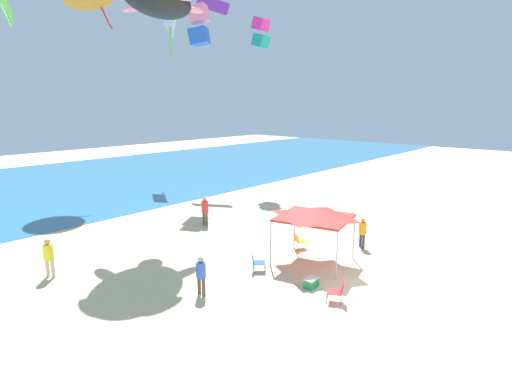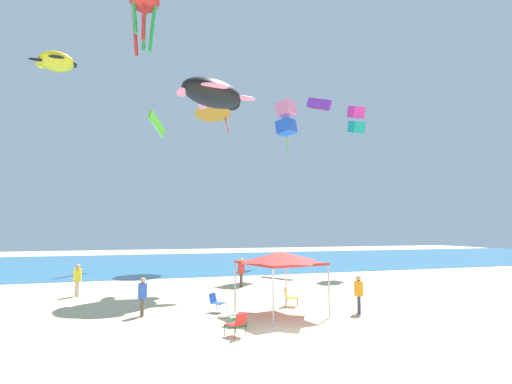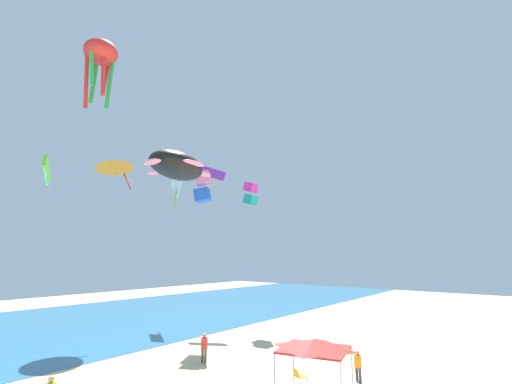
{
  "view_description": "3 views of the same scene",
  "coord_description": "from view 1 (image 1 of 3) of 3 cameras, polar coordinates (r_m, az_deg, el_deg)",
  "views": [
    {
      "loc": [
        -14.27,
        -6.2,
        7.35
      ],
      "look_at": [
        -0.21,
        6.33,
        3.19
      ],
      "focal_mm": 27.87,
      "sensor_mm": 36.0,
      "label": 1
    },
    {
      "loc": [
        -5.44,
        -12.83,
        3.69
      ],
      "look_at": [
        1.14,
        8.24,
        5.72
      ],
      "focal_mm": 27.92,
      "sensor_mm": 36.0,
      "label": 2
    },
    {
      "loc": [
        -15.27,
        -5.4,
        6.71
      ],
      "look_at": [
        1.14,
        7.52,
        10.62
      ],
      "focal_mm": 24.27,
      "sensor_mm": 36.0,
      "label": 3
    }
  ],
  "objects": [
    {
      "name": "ground",
      "position": [
        17.23,
        16.9,
        -13.55
      ],
      "size": [
        120.0,
        120.0,
        0.1
      ],
      "primitive_type": "cube",
      "color": "beige"
    },
    {
      "name": "ocean_strip",
      "position": [
        41.46,
        -27.36,
        0.85
      ],
      "size": [
        120.0,
        28.86,
        0.02
      ],
      "primitive_type": "cube",
      "color": "#28668E",
      "rests_on": "ground"
    },
    {
      "name": "canopy_tent",
      "position": [
        18.64,
        8.37,
        -3.03
      ],
      "size": [
        3.52,
        3.76,
        2.69
      ],
      "rotation": [
        0.0,
        0.0,
        0.24
      ],
      "color": "#B7B7BC",
      "rests_on": "ground"
    },
    {
      "name": "folding_chair_left_of_tent",
      "position": [
        15.77,
        11.62,
        -13.66
      ],
      "size": [
        0.75,
        0.79,
        0.82
      ],
      "rotation": [
        0.0,
        0.0,
        3.64
      ],
      "color": "black",
      "rests_on": "ground"
    },
    {
      "name": "folding_chair_near_cooler",
      "position": [
        20.88,
        6.2,
        -6.85
      ],
      "size": [
        0.79,
        0.74,
        0.82
      ],
      "rotation": [
        0.0,
        0.0,
        1.11
      ],
      "color": "black",
      "rests_on": "ground"
    },
    {
      "name": "folding_chair_right_of_tent",
      "position": [
        18.08,
        0.09,
        -9.89
      ],
      "size": [
        0.81,
        0.81,
        0.82
      ],
      "rotation": [
        0.0,
        0.0,
        0.78
      ],
      "color": "black",
      "rests_on": "ground"
    },
    {
      "name": "cooler_box",
      "position": [
        16.86,
        7.94,
        -12.76
      ],
      "size": [
        0.63,
        0.43,
        0.4
      ],
      "color": "#1E8C4C",
      "rests_on": "ground"
    },
    {
      "name": "person_beachcomber",
      "position": [
        19.47,
        -27.63,
        -7.96
      ],
      "size": [
        0.42,
        0.45,
        1.75
      ],
      "rotation": [
        0.0,
        0.0,
        5.06
      ],
      "color": "#C6B28C",
      "rests_on": "ground"
    },
    {
      "name": "person_watching_sky",
      "position": [
        15.95,
        -7.9,
        -11.34
      ],
      "size": [
        0.38,
        0.43,
        1.61
      ],
      "rotation": [
        0.0,
        0.0,
        1.5
      ],
      "color": "brown",
      "rests_on": "ground"
    },
    {
      "name": "person_near_umbrella",
      "position": [
        24.68,
        -7.34,
        -2.38
      ],
      "size": [
        0.43,
        0.48,
        1.83
      ],
      "rotation": [
        0.0,
        0.0,
        1.41
      ],
      "color": "brown",
      "rests_on": "ground"
    },
    {
      "name": "person_by_tent",
      "position": [
        21.49,
        15.05,
        -5.29
      ],
      "size": [
        0.39,
        0.39,
        1.63
      ],
      "rotation": [
        0.0,
        0.0,
        1.01
      ],
      "color": "#33384C",
      "rests_on": "ground"
    },
    {
      "name": "kite_box_magenta",
      "position": [
        37.75,
        0.71,
        21.93
      ],
      "size": [
        1.17,
        1.4,
        2.67
      ],
      "rotation": [
        0.0,
        0.0,
        0.03
      ],
      "color": "#E02D9E"
    },
    {
      "name": "kite_parafoil_lime",
      "position": [
        36.48,
        -32.33,
        21.52
      ],
      "size": [
        1.94,
        3.36,
        2.19
      ],
      "rotation": [
        0.0,
        0.0,
        1.09
      ],
      "color": "#66D82D"
    },
    {
      "name": "kite_diamond_white",
      "position": [
        42.54,
        -12.33,
        22.95
      ],
      "size": [
        1.09,
        3.5,
        5.18
      ],
      "rotation": [
        0.0,
        0.0,
        1.17
      ],
      "color": "white"
    },
    {
      "name": "kite_box_pink",
      "position": [
        33.53,
        -8.19,
        22.61
      ],
      "size": [
        1.94,
        2.0,
        3.02
      ],
      "rotation": [
        0.0,
        0.0,
        0.57
      ],
      "color": "pink"
    },
    {
      "name": "kite_parafoil_purple",
      "position": [
        40.47,
        -6.23,
        25.16
      ],
      "size": [
        1.35,
        3.44,
        2.12
      ],
      "rotation": [
        0.0,
        0.0,
        5.01
      ],
      "color": "purple"
    },
    {
      "name": "kite_turtle_black",
      "position": [
        24.74,
        -13.96,
        25.12
      ],
      "size": [
        6.2,
        6.2,
        2.36
      ],
      "rotation": [
        0.0,
        0.0,
        0.78
      ],
      "color": "black"
    }
  ]
}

